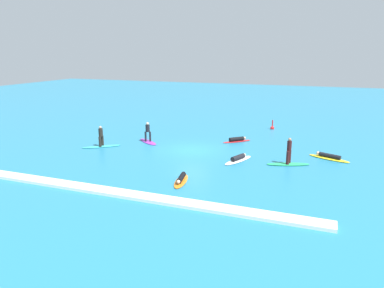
{
  "coord_description": "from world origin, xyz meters",
  "views": [
    {
      "loc": [
        9.84,
        -25.82,
        7.59
      ],
      "look_at": [
        0.0,
        0.0,
        0.5
      ],
      "focal_mm": 33.89,
      "sensor_mm": 36.0,
      "label": 1
    }
  ],
  "objects_px": {
    "surfer_on_white_board": "(238,159)",
    "surfer_on_red_board": "(237,140)",
    "surfer_on_yellow_board": "(329,157)",
    "marker_buoy": "(272,128)",
    "surfer_on_green_board": "(288,159)",
    "surfer_on_teal_board": "(101,142)",
    "surfer_on_orange_board": "(181,180)",
    "surfer_on_purple_board": "(148,137)"
  },
  "relations": [
    {
      "from": "surfer_on_orange_board",
      "to": "surfer_on_red_board",
      "type": "xyz_separation_m",
      "value": [
        0.72,
        10.89,
        0.02
      ]
    },
    {
      "from": "surfer_on_orange_board",
      "to": "surfer_on_red_board",
      "type": "distance_m",
      "value": 10.92
    },
    {
      "from": "surfer_on_red_board",
      "to": "surfer_on_yellow_board",
      "type": "xyz_separation_m",
      "value": [
        7.49,
        -2.67,
        -0.03
      ]
    },
    {
      "from": "surfer_on_teal_board",
      "to": "surfer_on_green_board",
      "type": "height_order",
      "value": "surfer_on_green_board"
    },
    {
      "from": "surfer_on_green_board",
      "to": "surfer_on_white_board",
      "type": "height_order",
      "value": "surfer_on_green_board"
    },
    {
      "from": "surfer_on_white_board",
      "to": "marker_buoy",
      "type": "xyz_separation_m",
      "value": [
        0.58,
        11.84,
        0.0
      ]
    },
    {
      "from": "surfer_on_teal_board",
      "to": "surfer_on_red_board",
      "type": "xyz_separation_m",
      "value": [
        9.92,
        5.68,
        -0.3
      ]
    },
    {
      "from": "surfer_on_green_board",
      "to": "surfer_on_orange_board",
      "type": "bearing_deg",
      "value": 24.85
    },
    {
      "from": "marker_buoy",
      "to": "surfer_on_white_board",
      "type": "bearing_deg",
      "value": -92.82
    },
    {
      "from": "surfer_on_green_board",
      "to": "marker_buoy",
      "type": "height_order",
      "value": "surfer_on_green_board"
    },
    {
      "from": "surfer_on_orange_board",
      "to": "surfer_on_red_board",
      "type": "height_order",
      "value": "surfer_on_red_board"
    },
    {
      "from": "marker_buoy",
      "to": "surfer_on_orange_board",
      "type": "bearing_deg",
      "value": -99.06
    },
    {
      "from": "surfer_on_purple_board",
      "to": "marker_buoy",
      "type": "height_order",
      "value": "surfer_on_purple_board"
    },
    {
      "from": "surfer_on_green_board",
      "to": "surfer_on_purple_board",
      "type": "bearing_deg",
      "value": -31.57
    },
    {
      "from": "surfer_on_orange_board",
      "to": "surfer_on_white_board",
      "type": "relative_size",
      "value": 0.85
    },
    {
      "from": "surfer_on_green_board",
      "to": "surfer_on_red_board",
      "type": "distance_m",
      "value": 7.11
    },
    {
      "from": "surfer_on_orange_board",
      "to": "surfer_on_red_board",
      "type": "bearing_deg",
      "value": 165.89
    },
    {
      "from": "surfer_on_orange_board",
      "to": "marker_buoy",
      "type": "height_order",
      "value": "marker_buoy"
    },
    {
      "from": "surfer_on_orange_board",
      "to": "surfer_on_green_board",
      "type": "xyz_separation_m",
      "value": [
        5.61,
        5.73,
        0.29
      ]
    },
    {
      "from": "surfer_on_green_board",
      "to": "surfer_on_teal_board",
      "type": "bearing_deg",
      "value": -18.77
    },
    {
      "from": "surfer_on_teal_board",
      "to": "surfer_on_yellow_board",
      "type": "xyz_separation_m",
      "value": [
        17.41,
        3.01,
        -0.33
      ]
    },
    {
      "from": "marker_buoy",
      "to": "surfer_on_green_board",
      "type": "bearing_deg",
      "value": -76.1
    },
    {
      "from": "surfer_on_purple_board",
      "to": "surfer_on_orange_board",
      "type": "xyz_separation_m",
      "value": [
        6.41,
        -8.02,
        -0.35
      ]
    },
    {
      "from": "surfer_on_purple_board",
      "to": "surfer_on_white_board",
      "type": "xyz_separation_m",
      "value": [
        8.58,
        -2.59,
        -0.35
      ]
    },
    {
      "from": "surfer_on_purple_board",
      "to": "surfer_on_orange_board",
      "type": "relative_size",
      "value": 1.02
    },
    {
      "from": "surfer_on_orange_board",
      "to": "marker_buoy",
      "type": "xyz_separation_m",
      "value": [
        2.75,
        17.27,
        0.01
      ]
    },
    {
      "from": "surfer_on_white_board",
      "to": "surfer_on_yellow_board",
      "type": "bearing_deg",
      "value": -43.7
    },
    {
      "from": "surfer_on_yellow_board",
      "to": "marker_buoy",
      "type": "height_order",
      "value": "marker_buoy"
    },
    {
      "from": "surfer_on_purple_board",
      "to": "surfer_on_red_board",
      "type": "xyz_separation_m",
      "value": [
        7.13,
        2.87,
        -0.33
      ]
    },
    {
      "from": "surfer_on_green_board",
      "to": "surfer_on_yellow_board",
      "type": "xyz_separation_m",
      "value": [
        2.6,
        2.49,
        -0.3
      ]
    },
    {
      "from": "surfer_on_teal_board",
      "to": "surfer_on_purple_board",
      "type": "height_order",
      "value": "surfer_on_purple_board"
    },
    {
      "from": "surfer_on_green_board",
      "to": "marker_buoy",
      "type": "relative_size",
      "value": 2.95
    },
    {
      "from": "marker_buoy",
      "to": "surfer_on_red_board",
      "type": "bearing_deg",
      "value": -107.73
    },
    {
      "from": "surfer_on_green_board",
      "to": "surfer_on_red_board",
      "type": "height_order",
      "value": "surfer_on_green_board"
    },
    {
      "from": "surfer_on_purple_board",
      "to": "surfer_on_yellow_board",
      "type": "distance_m",
      "value": 14.62
    },
    {
      "from": "surfer_on_white_board",
      "to": "marker_buoy",
      "type": "distance_m",
      "value": 11.85
    },
    {
      "from": "surfer_on_orange_board",
      "to": "surfer_on_yellow_board",
      "type": "relative_size",
      "value": 0.84
    },
    {
      "from": "surfer_on_white_board",
      "to": "surfer_on_red_board",
      "type": "height_order",
      "value": "surfer_on_white_board"
    },
    {
      "from": "surfer_on_white_board",
      "to": "surfer_on_red_board",
      "type": "relative_size",
      "value": 1.31
    },
    {
      "from": "surfer_on_purple_board",
      "to": "marker_buoy",
      "type": "xyz_separation_m",
      "value": [
        9.17,
        9.24,
        -0.34
      ]
    },
    {
      "from": "surfer_on_teal_board",
      "to": "surfer_on_yellow_board",
      "type": "bearing_deg",
      "value": -29.34
    },
    {
      "from": "surfer_on_teal_board",
      "to": "surfer_on_yellow_board",
      "type": "height_order",
      "value": "surfer_on_teal_board"
    }
  ]
}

